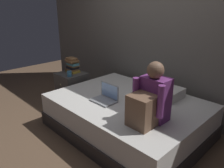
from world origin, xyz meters
name	(u,v)px	position (x,y,z in m)	size (l,w,h in m)	color
ground_plane	(101,133)	(0.00, 0.00, 0.00)	(8.00, 8.00, 0.00)	brown
wall_back	(158,26)	(0.00, 1.20, 1.35)	(5.60, 0.10, 2.70)	slate
bed	(127,115)	(0.20, 0.30, 0.23)	(2.00, 1.50, 0.47)	#332D2B
nightstand	(72,88)	(-1.10, 0.30, 0.27)	(0.44, 0.46, 0.55)	#474442
person_sitting	(150,100)	(0.74, 0.04, 0.72)	(0.39, 0.44, 0.66)	#75337A
laptop	(106,97)	(0.02, 0.08, 0.52)	(0.32, 0.23, 0.22)	#9EA0A5
pillow	(161,91)	(0.42, 0.75, 0.53)	(0.56, 0.36, 0.13)	silver
book_stack	(72,65)	(-1.13, 0.36, 0.67)	(0.23, 0.18, 0.26)	gold
mug	(69,74)	(-0.97, 0.18, 0.59)	(0.08, 0.08, 0.09)	teal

